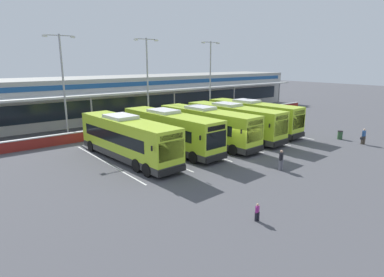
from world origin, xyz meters
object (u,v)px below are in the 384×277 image
Objects in this scene: coach_bus_right_centre at (233,122)px; lamp_post_west at (63,80)px; coach_bus_rightmost at (252,117)px; pedestrian_child at (257,212)px; pedestrian_with_handbag at (364,136)px; litter_bin at (340,135)px; coach_bus_left_centre at (170,132)px; lamp_post_centre at (148,78)px; lamp_post_east at (210,75)px; coach_bus_centre at (207,127)px; pedestrian_in_dark_coat at (281,159)px; coach_bus_leftmost at (127,139)px.

lamp_post_west is at bearing 141.34° from coach_bus_right_centre.
pedestrian_child is (-16.81, -14.88, -1.24)m from coach_bus_rightmost.
coach_bus_right_centre and coach_bus_rightmost have the same top height.
litter_bin is at bearing 83.15° from pedestrian_with_handbag.
pedestrian_with_handbag is (16.53, -10.63, -0.93)m from coach_bus_left_centre.
lamp_post_centre is 23.24m from litter_bin.
lamp_post_west and lamp_post_east have the same top height.
coach_bus_left_centre is at bearing -61.53° from lamp_post_west.
coach_bus_centre is 16.58m from pedestrian_child.
coach_bus_right_centre is 1.12× the size of lamp_post_centre.
pedestrian_in_dark_coat is (-13.24, 0.40, 0.02)m from pedestrian_with_handbag.
lamp_post_west is (-10.21, 11.51, 4.50)m from coach_bus_centre.
lamp_post_east is at bearing 46.81° from coach_bus_centre.
lamp_post_east is 19.57m from litter_bin.
pedestrian_with_handbag is (21.16, -10.34, -0.93)m from coach_bus_leftmost.
coach_bus_centre is 1.12× the size of lamp_post_east.
coach_bus_rightmost is 21.58m from lamp_post_west.
coach_bus_leftmost reaches higher than pedestrian_child.
coach_bus_leftmost reaches higher than pedestrian_with_handbag.
lamp_post_west and lamp_post_centre have the same top height.
coach_bus_centre is at bearing 84.52° from pedestrian_in_dark_coat.
pedestrian_with_handbag is (8.30, -10.31, -0.93)m from coach_bus_right_centre.
coach_bus_left_centre is 8.23m from coach_bus_right_centre.
coach_bus_rightmost is 9.74m from litter_bin.
coach_bus_right_centre is 1.12× the size of lamp_post_east.
coach_bus_leftmost is 22.87m from litter_bin.
coach_bus_rightmost is at bearing 118.42° from litter_bin.
lamp_post_centre reaches higher than coach_bus_centre.
lamp_post_east reaches higher than pedestrian_in_dark_coat.
pedestrian_child is 1.08× the size of litter_bin.
lamp_post_centre is at bearing 91.16° from coach_bus_centre.
coach_bus_centre is 12.22× the size of pedestrian_child.
pedestrian_child is at bearing -89.71° from coach_bus_leftmost.
pedestrian_in_dark_coat is 0.15× the size of lamp_post_west.
pedestrian_in_dark_coat is (-0.94, -9.77, -0.91)m from coach_bus_centre.
lamp_post_west is 30.33m from litter_bin.
lamp_post_east reaches higher than pedestrian_child.
litter_bin is at bearing -61.58° from coach_bus_rightmost.
pedestrian_child is (-8.79, -14.00, -1.24)m from coach_bus_centre.
lamp_post_east is at bearing 61.58° from pedestrian_in_dark_coat.
pedestrian_in_dark_coat is at bearing -118.42° from lamp_post_east.
pedestrian_child is (-4.57, -14.46, -1.24)m from coach_bus_left_centre.
lamp_post_centre is 11.83× the size of litter_bin.
litter_bin is at bearing 16.64° from pedestrian_child.
pedestrian_child is at bearing -163.36° from litter_bin.
coach_bus_rightmost is (4.02, 0.74, 0.00)m from coach_bus_right_centre.
coach_bus_right_centre is 13.27m from pedestrian_with_handbag.
lamp_post_east is at bearing 52.61° from pedestrian_child.
pedestrian_child is 22.34m from litter_bin.
litter_bin is at bearing -55.24° from lamp_post_centre.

